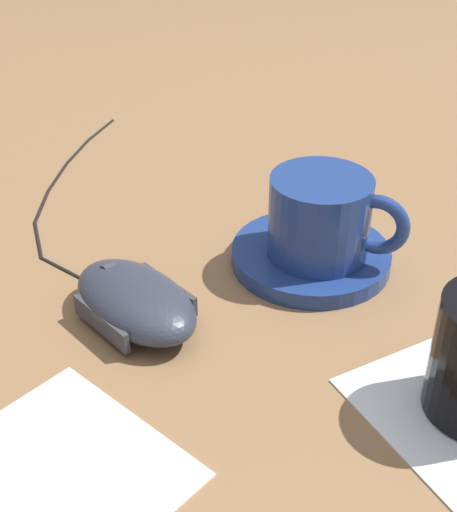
# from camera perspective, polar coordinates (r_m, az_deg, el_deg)

# --- Properties ---
(ground_plane) EXTENTS (3.00, 3.00, 0.00)m
(ground_plane) POSITION_cam_1_polar(r_m,az_deg,el_deg) (0.48, 3.90, -6.87)
(ground_plane) COLOR olive
(saucer) EXTENTS (0.12, 0.12, 0.01)m
(saucer) POSITION_cam_1_polar(r_m,az_deg,el_deg) (0.55, 6.59, 0.01)
(saucer) COLOR navy
(saucer) RESTS_ON ground
(coffee_cup) EXTENTS (0.08, 0.09, 0.06)m
(coffee_cup) POSITION_cam_1_polar(r_m,az_deg,el_deg) (0.53, 7.54, 3.09)
(coffee_cup) COLOR navy
(coffee_cup) RESTS_ON saucer
(computer_mouse) EXTENTS (0.12, 0.11, 0.03)m
(computer_mouse) POSITION_cam_1_polar(r_m,az_deg,el_deg) (0.49, -7.47, -3.56)
(computer_mouse) COLOR #2D3342
(computer_mouse) RESTS_ON ground
(mouse_cable) EXTENTS (0.31, 0.09, 0.00)m
(mouse_cable) POSITION_cam_1_polar(r_m,az_deg,el_deg) (0.67, -12.91, 5.25)
(mouse_cable) COLOR black
(mouse_cable) RESTS_ON ground
(napkin_spare) EXTENTS (0.18, 0.18, 0.00)m
(napkin_spare) POSITION_cam_1_polar(r_m,az_deg,el_deg) (0.41, -14.27, -17.10)
(napkin_spare) COLOR silver
(napkin_spare) RESTS_ON ground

